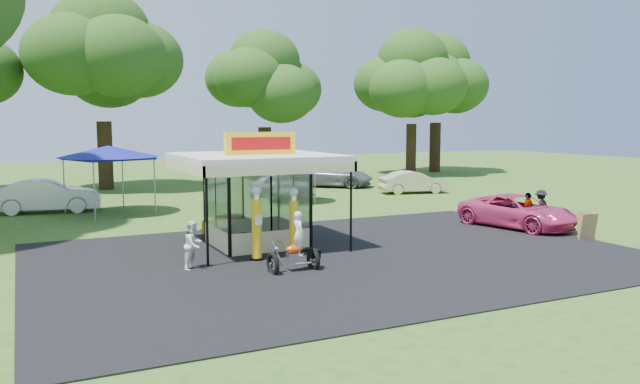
% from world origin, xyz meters
% --- Properties ---
extents(ground, '(120.00, 120.00, 0.00)m').
position_xyz_m(ground, '(0.00, 0.00, 0.00)').
color(ground, '#2C551A').
rests_on(ground, ground).
extents(asphalt_apron, '(20.00, 14.00, 0.04)m').
position_xyz_m(asphalt_apron, '(0.00, 2.00, 0.02)').
color(asphalt_apron, black).
rests_on(asphalt_apron, ground).
extents(gas_station_kiosk, '(5.40, 5.40, 4.18)m').
position_xyz_m(gas_station_kiosk, '(-2.00, 4.99, 1.78)').
color(gas_station_kiosk, white).
rests_on(gas_station_kiosk, ground).
extents(gas_pump_left, '(0.47, 0.47, 2.50)m').
position_xyz_m(gas_pump_left, '(-2.84, 2.66, 1.20)').
color(gas_pump_left, black).
rests_on(gas_pump_left, ground).
extents(gas_pump_right, '(0.44, 0.44, 2.35)m').
position_xyz_m(gas_pump_right, '(-1.50, 2.73, 1.13)').
color(gas_pump_right, black).
rests_on(gas_pump_right, ground).
extents(motorcycle, '(1.63, 0.81, 1.92)m').
position_xyz_m(motorcycle, '(-2.25, 0.74, 0.75)').
color(motorcycle, black).
rests_on(motorcycle, ground).
extents(spare_tires, '(0.85, 0.54, 0.72)m').
position_xyz_m(spare_tires, '(-2.66, 4.18, 0.35)').
color(spare_tires, black).
rests_on(spare_tires, ground).
extents(a_frame_sign, '(0.66, 0.73, 1.08)m').
position_xyz_m(a_frame_sign, '(9.75, 0.43, 0.55)').
color(a_frame_sign, '#593819').
rests_on(a_frame_sign, ground).
extents(kiosk_car, '(2.82, 1.13, 0.96)m').
position_xyz_m(kiosk_car, '(-2.00, 7.20, 0.48)').
color(kiosk_car, yellow).
rests_on(kiosk_car, ground).
extents(pink_sedan, '(3.35, 5.49, 1.42)m').
position_xyz_m(pink_sedan, '(9.45, 3.77, 0.71)').
color(pink_sedan, '#D93B76').
rests_on(pink_sedan, ground).
extents(spectator_west, '(0.94, 0.93, 1.53)m').
position_xyz_m(spectator_west, '(-5.00, 2.39, 0.77)').
color(spectator_west, white).
rests_on(spectator_west, ground).
extents(spectator_east_a, '(1.12, 0.83, 1.54)m').
position_xyz_m(spectator_east_a, '(11.07, 4.10, 0.77)').
color(spectator_east_a, black).
rests_on(spectator_east_a, ground).
extents(spectator_east_b, '(0.98, 0.71, 1.55)m').
position_xyz_m(spectator_east_b, '(9.72, 3.48, 0.77)').
color(spectator_east_b, gray).
rests_on(spectator_east_b, ground).
extents(bg_car_a, '(5.26, 2.44, 1.67)m').
position_xyz_m(bg_car_a, '(-8.54, 17.60, 0.83)').
color(bg_car_a, silver).
rests_on(bg_car_a, ground).
extents(bg_car_c, '(4.36, 2.39, 1.40)m').
position_xyz_m(bg_car_c, '(4.75, 19.07, 0.70)').
color(bg_car_c, silver).
rests_on(bg_car_c, ground).
extents(bg_car_d, '(5.97, 5.60, 1.56)m').
position_xyz_m(bg_car_d, '(9.97, 22.35, 0.78)').
color(bg_car_d, slate).
rests_on(bg_car_d, ground).
extents(bg_car_e, '(4.51, 2.39, 1.41)m').
position_xyz_m(bg_car_e, '(12.83, 16.60, 0.71)').
color(bg_car_e, beige).
rests_on(bg_car_e, ground).
extents(tent_west, '(4.83, 4.83, 3.37)m').
position_xyz_m(tent_west, '(-5.75, 15.79, 3.05)').
color(tent_west, gray).
rests_on(tent_west, ground).
extents(tent_east, '(3.96, 3.96, 2.76)m').
position_xyz_m(tent_east, '(4.01, 16.04, 2.50)').
color(tent_east, gray).
rests_on(tent_east, ground).
extents(oak_far_c, '(10.94, 10.94, 12.90)m').
position_xyz_m(oak_far_c, '(-4.49, 27.55, 8.19)').
color(oak_far_c, black).
rests_on(oak_far_c, ground).
extents(oak_far_d, '(9.56, 9.56, 11.38)m').
position_xyz_m(oak_far_d, '(7.80, 29.84, 7.25)').
color(oak_far_d, black).
rests_on(oak_far_d, ground).
extents(oak_far_e, '(10.14, 10.14, 12.07)m').
position_xyz_m(oak_far_e, '(20.56, 28.30, 7.70)').
color(oak_far_e, black).
rests_on(oak_far_e, ground).
extents(oak_far_f, '(10.03, 10.03, 12.08)m').
position_xyz_m(oak_far_f, '(24.24, 29.92, 7.75)').
color(oak_far_f, black).
rests_on(oak_far_f, ground).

